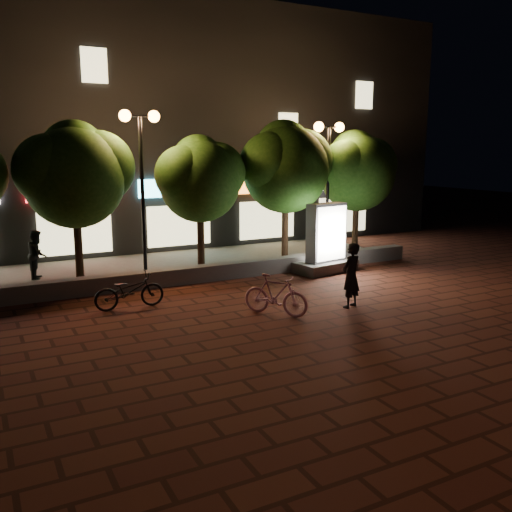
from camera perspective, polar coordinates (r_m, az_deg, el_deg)
ground at (r=13.82m, az=0.77°, el=-6.12°), size 80.00×80.00×0.00m
retaining_wall at (r=17.27m, az=-5.53°, el=-1.81°), size 16.00×0.45×0.50m
sidewalk at (r=19.60m, az=-8.27°, el=-0.95°), size 16.00×5.00×0.08m
building_block at (r=25.42m, az=-13.59°, el=12.83°), size 28.00×8.12×11.30m
tree_left at (r=17.33m, az=-18.34°, el=8.40°), size 3.60×3.00×4.89m
tree_mid at (r=18.42m, az=-5.83°, el=8.31°), size 3.24×2.70×4.50m
tree_right at (r=19.87m, az=3.16°, el=9.56°), size 3.72×3.10×5.07m
tree_far_right at (r=21.68m, az=10.54°, el=9.00°), size 3.48×2.90×4.76m
street_lamp_left at (r=17.49m, az=-11.92°, el=10.65°), size 1.26×0.36×5.18m
street_lamp_right at (r=20.53m, az=7.57°, el=10.45°), size 1.26×0.36×4.98m
ad_kiosk at (r=18.55m, az=7.31°, el=1.22°), size 2.30×1.44×2.32m
scooter_pink at (r=13.66m, az=2.07°, el=-4.08°), size 1.41×1.67×1.03m
rider at (r=14.44m, az=9.88°, el=-2.00°), size 0.73×0.61×1.72m
scooter_parked at (r=14.59m, az=-13.08°, el=-3.55°), size 1.82×0.65×0.95m
pedestrian at (r=18.43m, az=-21.84°, el=0.16°), size 0.75×0.87×1.54m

